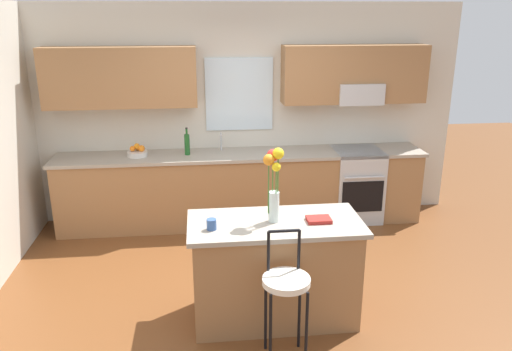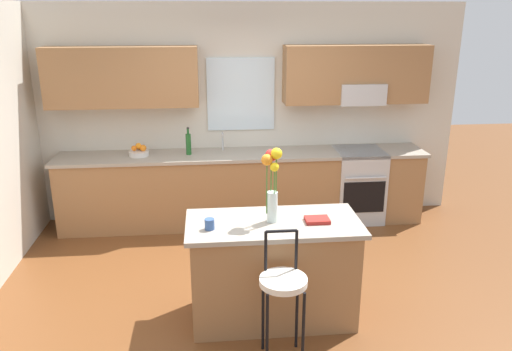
{
  "view_description": "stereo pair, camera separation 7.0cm",
  "coord_description": "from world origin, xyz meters",
  "px_view_note": "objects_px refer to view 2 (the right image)",
  "views": [
    {
      "loc": [
        -0.5,
        -4.28,
        2.59
      ],
      "look_at": [
        0.05,
        0.55,
        1.0
      ],
      "focal_mm": 35.37,
      "sensor_mm": 36.0,
      "label": 1
    },
    {
      "loc": [
        -0.43,
        -4.29,
        2.59
      ],
      "look_at": [
        0.05,
        0.55,
        1.0
      ],
      "focal_mm": 35.37,
      "sensor_mm": 36.0,
      "label": 2
    }
  ],
  "objects_px": {
    "fruit_bowl_oranges": "(139,152)",
    "bottle_olive_oil": "(188,144)",
    "oven_range": "(357,185)",
    "kitchen_island": "(273,270)",
    "mug_ceramic": "(210,224)",
    "flower_vase": "(272,179)",
    "cookbook": "(317,220)",
    "bar_stool_near": "(283,287)"
  },
  "relations": [
    {
      "from": "flower_vase",
      "to": "mug_ceramic",
      "type": "xyz_separation_m",
      "value": [
        -0.52,
        -0.11,
        -0.33
      ]
    },
    {
      "from": "kitchen_island",
      "to": "cookbook",
      "type": "bearing_deg",
      "value": -6.3
    },
    {
      "from": "oven_range",
      "to": "fruit_bowl_oranges",
      "type": "distance_m",
      "value": 2.78
    },
    {
      "from": "flower_vase",
      "to": "bottle_olive_oil",
      "type": "bearing_deg",
      "value": 109.18
    },
    {
      "from": "cookbook",
      "to": "fruit_bowl_oranges",
      "type": "bearing_deg",
      "value": 128.09
    },
    {
      "from": "kitchen_island",
      "to": "bottle_olive_oil",
      "type": "relative_size",
      "value": 4.34
    },
    {
      "from": "oven_range",
      "to": "bottle_olive_oil",
      "type": "bearing_deg",
      "value": 179.34
    },
    {
      "from": "oven_range",
      "to": "bottle_olive_oil",
      "type": "height_order",
      "value": "bottle_olive_oil"
    },
    {
      "from": "mug_ceramic",
      "to": "flower_vase",
      "type": "bearing_deg",
      "value": 12.16
    },
    {
      "from": "bottle_olive_oil",
      "to": "mug_ceramic",
      "type": "bearing_deg",
      "value": -84.22
    },
    {
      "from": "bar_stool_near",
      "to": "fruit_bowl_oranges",
      "type": "relative_size",
      "value": 4.34
    },
    {
      "from": "kitchen_island",
      "to": "mug_ceramic",
      "type": "distance_m",
      "value": 0.74
    },
    {
      "from": "bar_stool_near",
      "to": "mug_ceramic",
      "type": "distance_m",
      "value": 0.78
    },
    {
      "from": "mug_ceramic",
      "to": "fruit_bowl_oranges",
      "type": "distance_m",
      "value": 2.4
    },
    {
      "from": "mug_ceramic",
      "to": "oven_range",
      "type": "bearing_deg",
      "value": 49.44
    },
    {
      "from": "bar_stool_near",
      "to": "kitchen_island",
      "type": "bearing_deg",
      "value": 90.0
    },
    {
      "from": "bar_stool_near",
      "to": "oven_range",
      "type": "bearing_deg",
      "value": 62.91
    },
    {
      "from": "mug_ceramic",
      "to": "fruit_bowl_oranges",
      "type": "height_order",
      "value": "fruit_bowl_oranges"
    },
    {
      "from": "bar_stool_near",
      "to": "fruit_bowl_oranges",
      "type": "height_order",
      "value": "fruit_bowl_oranges"
    },
    {
      "from": "fruit_bowl_oranges",
      "to": "bottle_olive_oil",
      "type": "height_order",
      "value": "bottle_olive_oil"
    },
    {
      "from": "bottle_olive_oil",
      "to": "kitchen_island",
      "type": "bearing_deg",
      "value": -70.52
    },
    {
      "from": "bar_stool_near",
      "to": "cookbook",
      "type": "distance_m",
      "value": 0.7
    },
    {
      "from": "oven_range",
      "to": "bottle_olive_oil",
      "type": "relative_size",
      "value": 2.73
    },
    {
      "from": "bar_stool_near",
      "to": "bottle_olive_oil",
      "type": "xyz_separation_m",
      "value": [
        -0.76,
        2.71,
        0.42
      ]
    },
    {
      "from": "oven_range",
      "to": "flower_vase",
      "type": "xyz_separation_m",
      "value": [
        -1.39,
        -2.12,
        0.84
      ]
    },
    {
      "from": "kitchen_island",
      "to": "bar_stool_near",
      "type": "xyz_separation_m",
      "value": [
        -0.0,
        -0.56,
        0.17
      ]
    },
    {
      "from": "oven_range",
      "to": "bar_stool_near",
      "type": "height_order",
      "value": "bar_stool_near"
    },
    {
      "from": "flower_vase",
      "to": "bar_stool_near",
      "type": "bearing_deg",
      "value": -88.43
    },
    {
      "from": "fruit_bowl_oranges",
      "to": "bottle_olive_oil",
      "type": "distance_m",
      "value": 0.6
    },
    {
      "from": "oven_range",
      "to": "cookbook",
      "type": "bearing_deg",
      "value": -115.1
    },
    {
      "from": "oven_range",
      "to": "cookbook",
      "type": "xyz_separation_m",
      "value": [
        -1.01,
        -2.16,
        0.48
      ]
    },
    {
      "from": "bottle_olive_oil",
      "to": "oven_range",
      "type": "bearing_deg",
      "value": -0.66
    },
    {
      "from": "flower_vase",
      "to": "fruit_bowl_oranges",
      "type": "distance_m",
      "value": 2.55
    },
    {
      "from": "bar_stool_near",
      "to": "mug_ceramic",
      "type": "relative_size",
      "value": 11.58
    },
    {
      "from": "oven_range",
      "to": "bar_stool_near",
      "type": "bearing_deg",
      "value": -117.09
    },
    {
      "from": "cookbook",
      "to": "fruit_bowl_oranges",
      "type": "relative_size",
      "value": 0.83
    },
    {
      "from": "kitchen_island",
      "to": "fruit_bowl_oranges",
      "type": "xyz_separation_m",
      "value": [
        -1.36,
        2.15,
        0.51
      ]
    },
    {
      "from": "kitchen_island",
      "to": "fruit_bowl_oranges",
      "type": "height_order",
      "value": "fruit_bowl_oranges"
    },
    {
      "from": "kitchen_island",
      "to": "fruit_bowl_oranges",
      "type": "relative_size",
      "value": 6.09
    },
    {
      "from": "kitchen_island",
      "to": "mug_ceramic",
      "type": "height_order",
      "value": "mug_ceramic"
    },
    {
      "from": "oven_range",
      "to": "kitchen_island",
      "type": "distance_m",
      "value": 2.53
    },
    {
      "from": "oven_range",
      "to": "fruit_bowl_oranges",
      "type": "bearing_deg",
      "value": 179.41
    }
  ]
}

